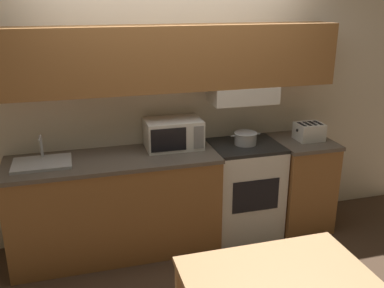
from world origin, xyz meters
TOP-DOWN VIEW (x-y plane):
  - ground_plane at (0.00, 0.00)m, footprint 16.00×16.00m
  - wall_back at (0.02, -0.06)m, footprint 5.42×0.38m
  - lower_counter_main at (-0.60, -0.31)m, footprint 1.85×0.64m
  - lower_counter_right_stub at (1.25, -0.31)m, footprint 0.53×0.64m
  - stove_range at (0.66, -0.28)m, footprint 0.65×0.57m
  - cooking_pot at (0.65, -0.28)m, footprint 0.30×0.22m
  - microwave at (-0.02, -0.18)m, footprint 0.51×0.35m
  - toaster at (1.30, -0.32)m, footprint 0.26×0.22m
  - sink_basin at (-1.18, -0.31)m, footprint 0.48×0.34m

SIDE VIEW (x-z plane):
  - ground_plane at x=0.00m, z-range 0.00..0.00m
  - stove_range at x=0.66m, z-range 0.00..0.92m
  - lower_counter_main at x=-0.60m, z-range 0.00..0.92m
  - lower_counter_right_stub at x=1.25m, z-range 0.00..0.92m
  - sink_basin at x=-1.18m, z-range 0.82..1.05m
  - cooking_pot at x=0.65m, z-range 0.92..1.04m
  - toaster at x=1.30m, z-range 0.92..1.08m
  - microwave at x=-0.02m, z-range 0.92..1.19m
  - wall_back at x=0.02m, z-range 0.20..2.75m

